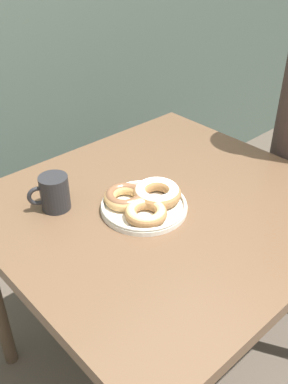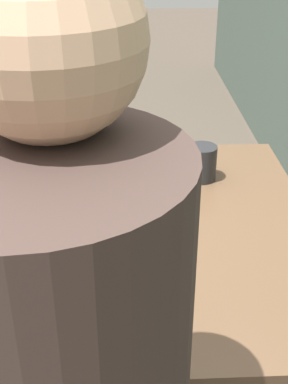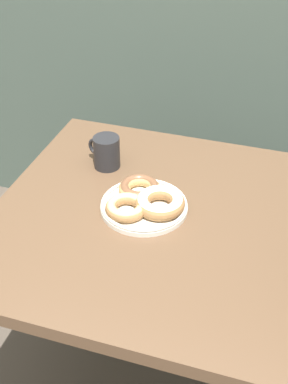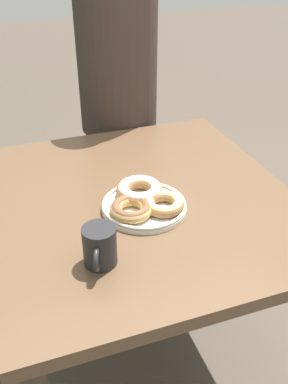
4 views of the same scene
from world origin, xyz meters
TOP-DOWN VIEW (x-y plane):
  - dining_table at (0.00, 0.21)m, footprint 0.97×0.91m
  - donut_plate at (-0.07, 0.23)m, footprint 0.25×0.26m
  - coffee_mug at (-0.25, 0.41)m, footprint 0.12×0.08m

SIDE VIEW (x-z plane):
  - dining_table at x=0.00m, z-range 0.29..1.04m
  - donut_plate at x=-0.07m, z-range 0.75..0.81m
  - coffee_mug at x=-0.25m, z-range 0.75..0.85m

